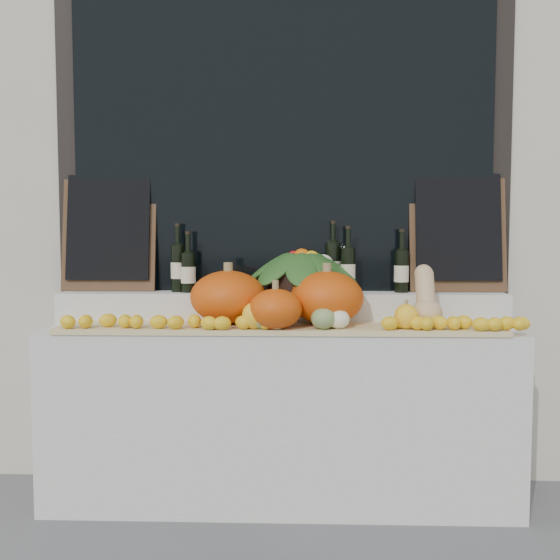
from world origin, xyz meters
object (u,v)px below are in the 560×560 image
at_px(pumpkin_right, 327,298).
at_px(butternut_squash, 426,300).
at_px(wine_bottle_tall, 333,266).
at_px(produce_bowl, 302,271).
at_px(pumpkin_left, 228,297).

relative_size(pumpkin_right, butternut_squash, 1.22).
xyz_separation_m(butternut_squash, wine_bottle_tall, (-0.43, 0.30, 0.14)).
bearing_deg(produce_bowl, butternut_squash, -22.74).
distance_m(pumpkin_left, wine_bottle_tall, 0.59).
relative_size(pumpkin_right, wine_bottle_tall, 0.96).
bearing_deg(butternut_squash, pumpkin_left, 176.71).
xyz_separation_m(pumpkin_left, butternut_squash, (0.95, -0.05, -0.01)).
relative_size(produce_bowl, wine_bottle_tall, 1.65).
distance_m(produce_bowl, wine_bottle_tall, 0.17).
xyz_separation_m(pumpkin_left, pumpkin_right, (0.48, -0.02, -0.00)).
bearing_deg(pumpkin_right, butternut_squash, -4.47).
relative_size(butternut_squash, wine_bottle_tall, 0.78).
relative_size(pumpkin_left, produce_bowl, 0.61).
xyz_separation_m(pumpkin_right, butternut_squash, (0.47, -0.04, -0.01)).
bearing_deg(wine_bottle_tall, pumpkin_right, -99.31).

